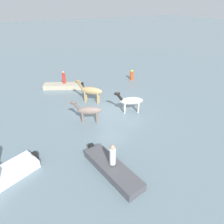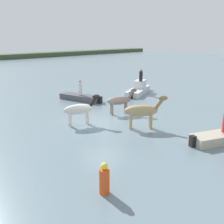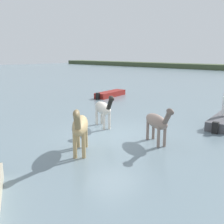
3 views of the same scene
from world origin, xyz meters
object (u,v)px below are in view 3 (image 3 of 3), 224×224
object	(u,v)px
horse_lead	(103,108)
horse_pinto_flank	(157,122)
horse_gray_outer	(80,126)
boat_launch_far	(110,95)

from	to	relation	value
horse_lead	horse_pinto_flank	xyz separation A→B (m)	(3.47, -0.18, -0.04)
horse_lead	horse_gray_outer	distance (m)	3.77
horse_gray_outer	boat_launch_far	distance (m)	13.81
horse_lead	boat_launch_far	bearing A→B (deg)	155.53
horse_lead	horse_pinto_flank	world-z (taller)	horse_lead
horse_pinto_flank	horse_lead	bearing A→B (deg)	-155.05
horse_pinto_flank	boat_launch_far	world-z (taller)	horse_pinto_flank
horse_gray_outer	boat_launch_far	world-z (taller)	horse_gray_outer
horse_gray_outer	horse_pinto_flank	size ratio (longest dim) A/B	0.98
horse_lead	horse_gray_outer	world-z (taller)	horse_gray_outer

